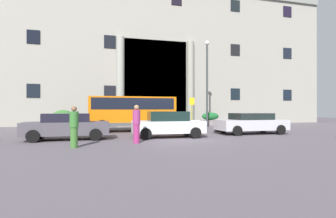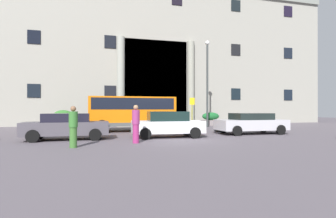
{
  "view_description": "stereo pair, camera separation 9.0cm",
  "coord_description": "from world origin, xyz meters",
  "px_view_note": "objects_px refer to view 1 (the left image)",
  "views": [
    {
      "loc": [
        -4.38,
        -13.61,
        1.59
      ],
      "look_at": [
        0.41,
        4.75,
        1.64
      ],
      "focal_mm": 27.61,
      "sensor_mm": 36.0,
      "label": 1
    },
    {
      "loc": [
        -4.29,
        -13.63,
        1.59
      ],
      "look_at": [
        0.41,
        4.75,
        1.64
      ],
      "focal_mm": 27.61,
      "sensor_mm": 36.0,
      "label": 2
    }
  ],
  "objects_px": {
    "hedge_planter_far_west": "(210,119)",
    "parked_sedan_second": "(168,124)",
    "hedge_planter_far_east": "(128,119)",
    "scooter_by_planter": "(39,128)",
    "bus_stop_sign": "(192,109)",
    "parked_hatchback_near": "(251,123)",
    "lamppost_plaza_centre": "(207,77)",
    "hedge_planter_east": "(63,119)",
    "motorcycle_near_kerb": "(226,125)",
    "parked_estate_mid": "(67,126)",
    "motorcycle_far_end": "(266,125)",
    "pedestrian_man_red_shirt": "(74,127)",
    "pedestrian_child_trailing": "(137,124)",
    "orange_minibus": "(132,111)"
  },
  "relations": [
    {
      "from": "lamppost_plaza_centre",
      "to": "motorcycle_near_kerb",
      "type": "bearing_deg",
      "value": -96.61
    },
    {
      "from": "hedge_planter_far_west",
      "to": "motorcycle_near_kerb",
      "type": "distance_m",
      "value": 7.4
    },
    {
      "from": "hedge_planter_far_west",
      "to": "parked_sedan_second",
      "type": "bearing_deg",
      "value": -125.53
    },
    {
      "from": "pedestrian_child_trailing",
      "to": "parked_estate_mid",
      "type": "bearing_deg",
      "value": 125.18
    },
    {
      "from": "hedge_planter_far_west",
      "to": "pedestrian_man_red_shirt",
      "type": "bearing_deg",
      "value": -132.84
    },
    {
      "from": "bus_stop_sign",
      "to": "scooter_by_planter",
      "type": "relative_size",
      "value": 1.36
    },
    {
      "from": "hedge_planter_far_west",
      "to": "pedestrian_child_trailing",
      "type": "height_order",
      "value": "pedestrian_child_trailing"
    },
    {
      "from": "bus_stop_sign",
      "to": "motorcycle_far_end",
      "type": "distance_m",
      "value": 6.11
    },
    {
      "from": "hedge_planter_east",
      "to": "motorcycle_near_kerb",
      "type": "relative_size",
      "value": 0.88
    },
    {
      "from": "hedge_planter_far_east",
      "to": "orange_minibus",
      "type": "bearing_deg",
      "value": -92.09
    },
    {
      "from": "parked_hatchback_near",
      "to": "pedestrian_man_red_shirt",
      "type": "relative_size",
      "value": 2.6
    },
    {
      "from": "hedge_planter_far_west",
      "to": "parked_hatchback_near",
      "type": "xyz_separation_m",
      "value": [
        -1.16,
        -9.11,
        0.08
      ]
    },
    {
      "from": "orange_minibus",
      "to": "parked_sedan_second",
      "type": "height_order",
      "value": "orange_minibus"
    },
    {
      "from": "bus_stop_sign",
      "to": "pedestrian_man_red_shirt",
      "type": "xyz_separation_m",
      "value": [
        -8.69,
        -9.62,
        -0.74
      ]
    },
    {
      "from": "motorcycle_far_end",
      "to": "motorcycle_near_kerb",
      "type": "xyz_separation_m",
      "value": [
        -3.25,
        0.02,
        -0.0
      ]
    },
    {
      "from": "bus_stop_sign",
      "to": "parked_hatchback_near",
      "type": "relative_size",
      "value": 0.58
    },
    {
      "from": "parked_estate_mid",
      "to": "hedge_planter_far_west",
      "type": "bearing_deg",
      "value": 36.42
    },
    {
      "from": "orange_minibus",
      "to": "motorcycle_near_kerb",
      "type": "xyz_separation_m",
      "value": [
        6.54,
        -2.14,
        -1.06
      ]
    },
    {
      "from": "bus_stop_sign",
      "to": "parked_hatchback_near",
      "type": "bearing_deg",
      "value": -72.19
    },
    {
      "from": "hedge_planter_far_west",
      "to": "parked_sedan_second",
      "type": "height_order",
      "value": "parked_sedan_second"
    },
    {
      "from": "parked_hatchback_near",
      "to": "parked_estate_mid",
      "type": "height_order",
      "value": "parked_estate_mid"
    },
    {
      "from": "motorcycle_near_kerb",
      "to": "pedestrian_man_red_shirt",
      "type": "relative_size",
      "value": 1.16
    },
    {
      "from": "hedge_planter_far_east",
      "to": "scooter_by_planter",
      "type": "bearing_deg",
      "value": -130.53
    },
    {
      "from": "hedge_planter_far_west",
      "to": "lamppost_plaza_centre",
      "type": "height_order",
      "value": "lamppost_plaza_centre"
    },
    {
      "from": "hedge_planter_far_west",
      "to": "hedge_planter_far_east",
      "type": "height_order",
      "value": "hedge_planter_far_east"
    },
    {
      "from": "hedge_planter_far_west",
      "to": "scooter_by_planter",
      "type": "height_order",
      "value": "hedge_planter_far_west"
    },
    {
      "from": "scooter_by_planter",
      "to": "lamppost_plaza_centre",
      "type": "bearing_deg",
      "value": 4.75
    },
    {
      "from": "motorcycle_near_kerb",
      "to": "scooter_by_planter",
      "type": "height_order",
      "value": "same"
    },
    {
      "from": "hedge_planter_east",
      "to": "scooter_by_planter",
      "type": "xyz_separation_m",
      "value": [
        -0.38,
        -7.2,
        -0.3
      ]
    },
    {
      "from": "parked_estate_mid",
      "to": "scooter_by_planter",
      "type": "xyz_separation_m",
      "value": [
        -1.89,
        2.49,
        -0.27
      ]
    },
    {
      "from": "hedge_planter_far_west",
      "to": "motorcycle_far_end",
      "type": "xyz_separation_m",
      "value": [
        1.32,
        -7.16,
        -0.17
      ]
    },
    {
      "from": "motorcycle_far_end",
      "to": "pedestrian_child_trailing",
      "type": "xyz_separation_m",
      "value": [
        -10.38,
        -4.74,
        0.46
      ]
    },
    {
      "from": "parked_hatchback_near",
      "to": "scooter_by_planter",
      "type": "distance_m",
      "value": 13.31
    },
    {
      "from": "hedge_planter_far_west",
      "to": "scooter_by_planter",
      "type": "distance_m",
      "value": 15.99
    },
    {
      "from": "scooter_by_planter",
      "to": "hedge_planter_far_east",
      "type": "bearing_deg",
      "value": 34.19
    },
    {
      "from": "bus_stop_sign",
      "to": "scooter_by_planter",
      "type": "xyz_separation_m",
      "value": [
        -11.22,
        -4.02,
        -1.16
      ]
    },
    {
      "from": "motorcycle_far_end",
      "to": "pedestrian_man_red_shirt",
      "type": "relative_size",
      "value": 1.18
    },
    {
      "from": "hedge_planter_far_east",
      "to": "lamppost_plaza_centre",
      "type": "distance_m",
      "value": 8.24
    },
    {
      "from": "hedge_planter_far_east",
      "to": "lamppost_plaza_centre",
      "type": "xyz_separation_m",
      "value": [
        6.91,
        -2.34,
        3.84
      ]
    },
    {
      "from": "parked_estate_mid",
      "to": "pedestrian_child_trailing",
      "type": "xyz_separation_m",
      "value": [
        3.37,
        -2.3,
        0.2
      ]
    },
    {
      "from": "hedge_planter_east",
      "to": "pedestrian_man_red_shirt",
      "type": "bearing_deg",
      "value": -80.44
    },
    {
      "from": "orange_minibus",
      "to": "pedestrian_man_red_shirt",
      "type": "xyz_separation_m",
      "value": [
        -3.32,
        -7.71,
        -0.64
      ]
    },
    {
      "from": "hedge_planter_east",
      "to": "scooter_by_planter",
      "type": "height_order",
      "value": "hedge_planter_east"
    },
    {
      "from": "pedestrian_man_red_shirt",
      "to": "parked_estate_mid",
      "type": "bearing_deg",
      "value": 173.25
    },
    {
      "from": "hedge_planter_far_west",
      "to": "pedestrian_man_red_shirt",
      "type": "height_order",
      "value": "pedestrian_man_red_shirt"
    },
    {
      "from": "hedge_planter_far_east",
      "to": "motorcycle_far_end",
      "type": "bearing_deg",
      "value": -36.48
    },
    {
      "from": "hedge_planter_east",
      "to": "motorcycle_near_kerb",
      "type": "height_order",
      "value": "hedge_planter_east"
    },
    {
      "from": "hedge_planter_far_east",
      "to": "parked_sedan_second",
      "type": "xyz_separation_m",
      "value": [
        1.31,
        -9.71,
        0.05
      ]
    },
    {
      "from": "hedge_planter_far_west",
      "to": "pedestrian_man_red_shirt",
      "type": "xyz_separation_m",
      "value": [
        -11.79,
        -12.71,
        0.25
      ]
    },
    {
      "from": "hedge_planter_far_west",
      "to": "lamppost_plaza_centre",
      "type": "relative_size",
      "value": 0.24
    }
  ]
}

